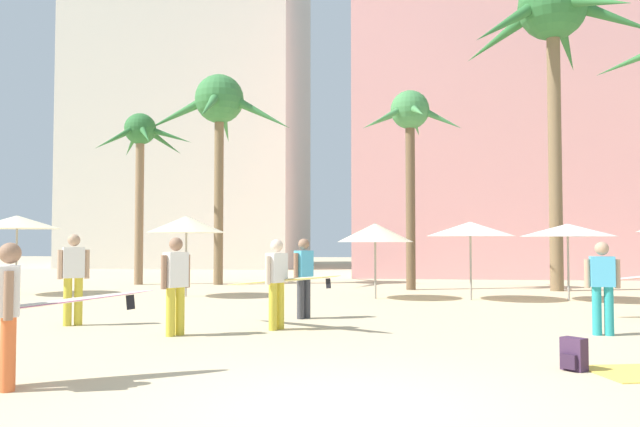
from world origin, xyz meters
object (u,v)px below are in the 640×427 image
(cafe_umbrella_1, at_px, (17,222))
(palm_tree_center, at_px, (410,127))
(person_far_left, at_px, (15,308))
(person_mid_center, at_px, (304,275))
(person_near_right, at_px, (73,275))
(palm_tree_far_left, at_px, (554,24))
(person_mid_right, at_px, (278,280))
(palm_tree_right, at_px, (219,111))
(person_mid_left, at_px, (176,282))
(cafe_umbrella_3, at_px, (568,230))
(backpack, at_px, (573,355))
(cafe_umbrella_5, at_px, (470,229))
(person_far_right, at_px, (602,284))
(cafe_umbrella_0, at_px, (186,224))
(cafe_umbrella_4, at_px, (375,233))
(palm_tree_far_right, at_px, (140,147))

(cafe_umbrella_1, bearing_deg, palm_tree_center, 16.14)
(person_far_left, relative_size, person_mid_center, 1.58)
(palm_tree_center, bearing_deg, person_near_right, -123.19)
(palm_tree_far_left, height_order, person_mid_right, palm_tree_far_left)
(palm_tree_right, height_order, person_mid_right, palm_tree_right)
(palm_tree_center, distance_m, person_mid_left, 13.01)
(person_near_right, height_order, person_mid_center, person_near_right)
(cafe_umbrella_3, bearing_deg, backpack, -103.57)
(cafe_umbrella_3, relative_size, person_near_right, 1.44)
(palm_tree_right, bearing_deg, backpack, -59.22)
(cafe_umbrella_5, height_order, person_mid_center, cafe_umbrella_5)
(palm_tree_far_left, relative_size, cafe_umbrella_3, 4.17)
(person_mid_right, relative_size, person_far_right, 1.64)
(palm_tree_right, relative_size, cafe_umbrella_0, 3.35)
(cafe_umbrella_0, height_order, person_mid_center, cafe_umbrella_0)
(cafe_umbrella_4, distance_m, person_mid_right, 6.91)
(palm_tree_right, xyz_separation_m, cafe_umbrella_5, (8.92, -5.38, -4.69))
(palm_tree_far_left, height_order, backpack, palm_tree_far_left)
(palm_tree_center, relative_size, person_far_left, 2.53)
(cafe_umbrella_4, distance_m, person_far_right, 8.07)
(palm_tree_center, xyz_separation_m, cafe_umbrella_5, (1.64, -3.67, -3.61))
(palm_tree_far_left, relative_size, person_mid_right, 3.99)
(backpack, bearing_deg, person_far_right, -154.76)
(palm_tree_far_left, distance_m, cafe_umbrella_4, 9.98)
(palm_tree_far_right, relative_size, person_far_right, 4.01)
(palm_tree_far_right, distance_m, cafe_umbrella_4, 11.07)
(palm_tree_far_right, xyz_separation_m, person_mid_right, (7.68, -11.68, -4.40))
(person_mid_right, bearing_deg, person_mid_center, -68.13)
(person_mid_right, relative_size, person_mid_center, 1.58)
(backpack, bearing_deg, cafe_umbrella_0, -92.15)
(backpack, distance_m, person_mid_center, 6.68)
(person_far_right, bearing_deg, person_mid_center, -102.21)
(cafe_umbrella_3, height_order, person_mid_left, cafe_umbrella_3)
(cafe_umbrella_4, xyz_separation_m, person_mid_right, (-1.58, -6.66, -0.99))
(cafe_umbrella_3, relative_size, person_far_left, 0.96)
(cafe_umbrella_1, bearing_deg, cafe_umbrella_4, -0.39)
(person_mid_right, bearing_deg, cafe_umbrella_4, -73.29)
(person_near_right, bearing_deg, person_far_right, -124.20)
(cafe_umbrella_5, relative_size, person_mid_right, 0.91)
(palm_tree_far_left, xyz_separation_m, palm_tree_right, (-12.15, 1.62, -2.33))
(cafe_umbrella_3, distance_m, person_mid_left, 11.58)
(person_mid_right, bearing_deg, palm_tree_center, -74.36)
(palm_tree_far_left, bearing_deg, cafe_umbrella_1, -168.01)
(person_mid_left, bearing_deg, palm_tree_center, 103.60)
(cafe_umbrella_4, height_order, backpack, cafe_umbrella_4)
(person_mid_center, bearing_deg, palm_tree_far_left, -96.87)
(person_far_left, xyz_separation_m, person_mid_center, (2.29, 6.86, 0.04))
(palm_tree_right, distance_m, person_near_right, 13.31)
(palm_tree_far_left, bearing_deg, person_far_left, -121.57)
(palm_tree_far_left, height_order, person_near_right, palm_tree_far_left)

